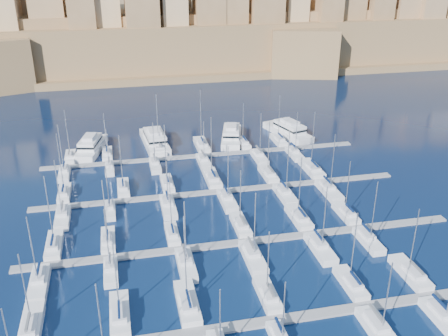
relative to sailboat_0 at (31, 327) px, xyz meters
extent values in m
plane|color=black|center=(36.40, 28.25, -0.74)|extent=(600.00, 600.00, 0.00)
cube|color=slate|center=(36.40, -5.75, -0.54)|extent=(84.00, 2.00, 0.40)
cube|color=slate|center=(36.40, 16.25, -0.54)|extent=(84.00, 2.00, 0.40)
cube|color=slate|center=(36.40, 38.25, -0.54)|extent=(84.00, 2.00, 0.40)
cube|color=slate|center=(36.40, 60.25, -0.54)|extent=(84.00, 2.00, 0.40)
cube|color=silver|center=(0.00, 0.12, -0.20)|extent=(2.92, 9.74, 1.69)
cube|color=silver|center=(0.00, -0.85, 0.99)|extent=(2.04, 4.38, 0.70)
cylinder|color=#9EA0A8|center=(0.00, 0.61, 6.36)|extent=(0.18, 0.18, 11.43)
cube|color=#595B60|center=(0.00, -1.34, 2.04)|extent=(0.35, 3.90, 0.35)
cube|color=silver|center=(12.63, 0.12, -0.20)|extent=(2.92, 9.73, 1.69)
cube|color=silver|center=(12.63, -0.86, 0.99)|extent=(2.04, 4.38, 0.70)
cylinder|color=#9EA0A8|center=(12.63, 0.61, 7.26)|extent=(0.18, 0.18, 13.23)
cube|color=#08183D|center=(12.63, -1.34, 2.04)|extent=(0.35, 3.89, 0.35)
cube|color=silver|center=(22.92, 0.41, -0.19)|extent=(3.09, 10.31, 1.72)
cube|color=silver|center=(22.92, -0.62, 1.02)|extent=(2.17, 4.64, 0.70)
cylinder|color=#9EA0A8|center=(22.92, 0.92, 7.83)|extent=(0.18, 0.18, 14.31)
cube|color=#08183D|center=(22.92, -1.14, 2.07)|extent=(0.35, 4.12, 0.35)
cube|color=silver|center=(35.62, -0.34, -0.22)|extent=(2.65, 8.82, 1.64)
cube|color=silver|center=(35.62, -1.22, 0.95)|extent=(1.85, 3.97, 0.70)
cylinder|color=#9EA0A8|center=(35.62, 0.10, 5.96)|extent=(0.18, 0.18, 10.72)
cube|color=#595B60|center=(35.62, -1.66, 2.00)|extent=(0.35, 3.53, 0.35)
cube|color=silver|center=(49.81, -0.36, -0.22)|extent=(2.63, 8.78, 1.64)
cube|color=silver|center=(49.81, -1.24, 0.95)|extent=(1.84, 3.95, 0.70)
cylinder|color=#9EA0A8|center=(49.81, 0.08, 6.71)|extent=(0.18, 0.18, 12.24)
cube|color=#08183D|center=(49.81, -1.68, 2.00)|extent=(0.35, 3.51, 0.35)
cube|color=silver|center=(60.90, 0.11, -0.20)|extent=(2.92, 9.73, 1.69)
cube|color=silver|center=(60.90, -0.86, 0.99)|extent=(2.04, 4.38, 0.70)
cylinder|color=#9EA0A8|center=(60.90, 0.60, 6.29)|extent=(0.18, 0.18, 11.30)
cube|color=#595B60|center=(60.90, -1.34, 2.04)|extent=(0.35, 3.89, 0.35)
cylinder|color=#9EA0A8|center=(10.82, -12.82, 7.96)|extent=(0.18, 0.18, 14.51)
cylinder|color=#9EA0A8|center=(25.67, -11.08, 5.63)|extent=(0.18, 0.18, 10.17)
cube|color=#595B60|center=(25.67, -9.50, 1.95)|extent=(0.35, 3.15, 0.35)
cube|color=silver|center=(34.46, -9.77, 0.88)|extent=(1.58, 3.40, 0.70)
cylinder|color=#9EA0A8|center=(34.46, -10.90, 5.43)|extent=(0.18, 0.18, 9.79)
cube|color=#08183D|center=(34.46, -9.39, 1.93)|extent=(0.35, 3.02, 0.35)
cube|color=silver|center=(48.87, -11.67, -0.20)|extent=(2.95, 9.85, 1.69)
cube|color=silver|center=(48.87, -10.69, 1.00)|extent=(2.07, 4.43, 0.70)
cylinder|color=#9EA0A8|center=(48.87, -12.17, 6.34)|extent=(0.18, 0.18, 11.39)
cube|color=#595B60|center=(48.87, -10.20, 2.05)|extent=(0.35, 3.94, 0.35)
cube|color=silver|center=(59.41, -11.20, -0.22)|extent=(2.67, 8.89, 1.64)
cube|color=silver|center=(59.41, -10.31, 0.95)|extent=(1.87, 4.00, 0.70)
cube|color=#08183D|center=(59.41, -9.86, 2.00)|extent=(0.35, 3.56, 0.35)
cube|color=silver|center=(1.31, 21.97, -0.21)|extent=(2.83, 9.44, 1.67)
cube|color=silver|center=(1.31, 21.03, 0.98)|extent=(1.98, 4.25, 0.70)
cylinder|color=#9EA0A8|center=(1.31, 22.44, 7.24)|extent=(0.18, 0.18, 13.23)
cube|color=#08183D|center=(1.31, 20.55, 2.03)|extent=(0.35, 3.78, 0.35)
cube|color=silver|center=(11.07, 21.55, -0.23)|extent=(2.58, 8.59, 1.63)
cube|color=silver|center=(11.07, 20.69, 0.94)|extent=(1.80, 3.87, 0.70)
cylinder|color=#9EA0A8|center=(11.07, 21.98, 6.42)|extent=(0.18, 0.18, 11.66)
cube|color=#08183D|center=(11.07, 20.26, 1.99)|extent=(0.35, 3.44, 0.35)
cube|color=silver|center=(23.10, 21.23, -0.24)|extent=(2.39, 7.95, 1.60)
cube|color=silver|center=(23.10, 20.43, 0.90)|extent=(1.67, 3.58, 0.70)
cylinder|color=#9EA0A8|center=(23.10, 21.63, 6.63)|extent=(0.18, 0.18, 12.15)
cube|color=#08183D|center=(23.10, 20.03, 1.95)|extent=(0.35, 3.18, 0.35)
cube|color=silver|center=(36.76, 21.69, -0.22)|extent=(2.66, 8.88, 1.64)
cube|color=silver|center=(36.76, 20.80, 0.95)|extent=(1.86, 4.00, 0.70)
cylinder|color=#9EA0A8|center=(36.76, 22.14, 6.12)|extent=(0.18, 0.18, 11.03)
cube|color=#595B60|center=(36.76, 20.36, 2.00)|extent=(0.35, 3.55, 0.35)
cube|color=silver|center=(49.12, 22.15, -0.20)|extent=(2.94, 9.81, 1.69)
cube|color=silver|center=(49.12, 21.17, 1.00)|extent=(2.06, 4.41, 0.70)
cylinder|color=#9EA0A8|center=(49.12, 22.64, 6.84)|extent=(0.18, 0.18, 12.38)
cube|color=#08183D|center=(49.12, 20.68, 2.05)|extent=(0.35, 3.92, 0.35)
cube|color=silver|center=(59.23, 21.62, -0.22)|extent=(2.62, 8.74, 1.64)
cube|color=silver|center=(59.23, 20.75, 0.94)|extent=(1.84, 3.93, 0.70)
cylinder|color=#9EA0A8|center=(59.23, 22.06, 6.05)|extent=(0.18, 0.18, 10.90)
cube|color=#08183D|center=(59.23, 20.31, 1.99)|extent=(0.35, 3.50, 0.35)
cube|color=silver|center=(-0.07, 10.46, -0.20)|extent=(2.88, 9.59, 1.68)
cube|color=silver|center=(-0.07, 11.42, 0.99)|extent=(2.01, 4.31, 0.70)
cylinder|color=#9EA0A8|center=(-0.07, 9.98, 6.68)|extent=(0.18, 0.18, 12.09)
cube|color=#08183D|center=(-0.07, 11.90, 2.04)|extent=(0.35, 3.84, 0.35)
cube|color=silver|center=(11.44, 11.33, -0.25)|extent=(2.35, 7.84, 1.59)
cube|color=silver|center=(11.44, 12.12, 0.90)|extent=(1.65, 3.53, 0.70)
cylinder|color=#9EA0A8|center=(11.44, 10.94, 6.37)|extent=(0.18, 0.18, 11.64)
cube|color=#595B60|center=(11.44, 12.51, 1.95)|extent=(0.35, 3.13, 0.35)
cube|color=silver|center=(24.19, 10.50, -0.21)|extent=(2.85, 9.51, 1.68)
cube|color=silver|center=(24.19, 11.45, 0.98)|extent=(2.00, 4.28, 0.70)
cylinder|color=#9EA0A8|center=(24.19, 10.02, 6.59)|extent=(0.18, 0.18, 11.92)
cube|color=#595B60|center=(24.19, 11.92, 2.03)|extent=(0.35, 3.80, 0.35)
cube|color=silver|center=(36.18, 10.27, -0.19)|extent=(2.99, 9.96, 1.70)
cube|color=silver|center=(36.18, 11.27, 1.01)|extent=(2.09, 4.48, 0.70)
cylinder|color=#9EA0A8|center=(36.18, 9.77, 6.82)|extent=(0.18, 0.18, 12.33)
cube|color=#595B60|center=(36.18, 11.77, 2.06)|extent=(0.35, 3.98, 0.35)
cube|color=silver|center=(48.98, 10.36, -0.20)|extent=(2.93, 9.77, 1.69)
cube|color=silver|center=(48.98, 11.34, 1.00)|extent=(2.05, 4.40, 0.70)
cylinder|color=#9EA0A8|center=(48.98, 9.88, 6.70)|extent=(0.18, 0.18, 12.12)
cube|color=#08183D|center=(48.98, 11.83, 2.05)|extent=(0.35, 3.91, 0.35)
cube|color=silver|center=(58.85, 10.91, -0.23)|extent=(2.61, 8.69, 1.63)
cube|color=silver|center=(58.85, 11.78, 0.94)|extent=(1.82, 3.91, 0.70)
cylinder|color=#9EA0A8|center=(58.85, 10.47, 6.50)|extent=(0.18, 0.18, 11.82)
cube|color=#08183D|center=(58.85, 12.21, 1.99)|extent=(0.35, 3.48, 0.35)
cube|color=silver|center=(1.62, 43.63, -0.22)|extent=(2.63, 8.75, 1.64)
cube|color=silver|center=(1.62, 42.75, 0.94)|extent=(1.84, 3.94, 0.70)
cylinder|color=#9EA0A8|center=(1.62, 44.06, 7.30)|extent=(0.18, 0.18, 13.41)
cube|color=#08183D|center=(1.62, 42.31, 1.99)|extent=(0.35, 3.50, 0.35)
cube|color=silver|center=(14.61, 43.68, -0.22)|extent=(2.66, 8.86, 1.64)
cube|color=silver|center=(14.61, 42.79, 0.95)|extent=(1.86, 3.99, 0.70)
cylinder|color=#9EA0A8|center=(14.61, 44.12, 6.60)|extent=(0.18, 0.18, 12.00)
cube|color=#08183D|center=(14.61, 42.35, 2.00)|extent=(0.35, 3.54, 0.35)
cube|color=silver|center=(24.69, 43.69, -0.22)|extent=(2.67, 8.89, 1.64)
cube|color=silver|center=(24.69, 42.81, 0.95)|extent=(1.87, 4.00, 0.70)
cylinder|color=#9EA0A8|center=(24.69, 44.14, 7.47)|extent=(0.18, 0.18, 13.74)
cube|color=#08183D|center=(24.69, 42.36, 2.00)|extent=(0.35, 3.55, 0.35)
cube|color=silver|center=(35.49, 44.43, -0.18)|extent=(3.11, 10.36, 1.72)
cube|color=silver|center=(35.49, 43.39, 1.02)|extent=(2.17, 4.66, 0.70)
cylinder|color=#9EA0A8|center=(35.49, 44.95, 7.88)|extent=(0.18, 0.18, 14.40)
cube|color=#08183D|center=(35.49, 42.88, 2.07)|extent=(0.35, 4.14, 0.35)
cube|color=silver|center=(49.29, 43.89, -0.21)|extent=(2.78, 9.27, 1.66)
cube|color=silver|center=(49.29, 42.96, 0.97)|extent=(1.95, 4.17, 0.70)
cylinder|color=#9EA0A8|center=(49.29, 44.35, 6.98)|extent=(0.18, 0.18, 12.72)
cube|color=#595B60|center=(49.29, 42.50, 2.02)|extent=(0.35, 3.71, 0.35)
cube|color=silver|center=(60.79, 44.65, -0.17)|extent=(3.24, 10.80, 1.74)
cube|color=silver|center=(60.79, 43.57, 1.05)|extent=(2.27, 4.86, 0.70)
cylinder|color=#9EA0A8|center=(60.79, 45.19, 7.63)|extent=(0.18, 0.18, 13.87)
cube|color=#08183D|center=(60.79, 43.03, 2.10)|extent=(0.35, 4.32, 0.35)
cube|color=silver|center=(2.07, 32.53, -0.21)|extent=(2.83, 9.45, 1.67)
cube|color=silver|center=(2.07, 33.47, 0.98)|extent=(1.98, 4.25, 0.70)
cylinder|color=#9EA0A8|center=(2.07, 32.06, 6.71)|extent=(0.18, 0.18, 12.16)
cube|color=#595B60|center=(2.07, 33.94, 2.03)|extent=(0.35, 3.78, 0.35)
cube|color=silver|center=(11.49, 33.48, -0.25)|extent=(2.26, 7.55, 1.58)
cube|color=silver|center=(11.49, 34.23, 0.88)|extent=(1.58, 3.40, 0.70)
cylinder|color=#9EA0A8|center=(11.49, 33.10, 5.37)|extent=(0.18, 0.18, 9.67)
cube|color=#08183D|center=(11.49, 34.61, 1.93)|extent=(0.35, 3.02, 0.35)
cube|color=silver|center=(23.62, 32.40, -0.20)|extent=(2.91, 9.71, 1.69)
cube|color=silver|center=(23.62, 33.37, 0.99)|extent=(2.04, 4.37, 0.70)
cylinder|color=#9EA0A8|center=(23.62, 31.91, 6.34)|extent=(0.18, 0.18, 11.39)
cube|color=#08183D|center=(23.62, 33.85, 2.04)|extent=(0.35, 3.88, 0.35)
cube|color=silver|center=(36.54, 32.47, -0.20)|extent=(2.87, 9.56, 1.68)
cube|color=silver|center=(36.54, 33.43, 0.99)|extent=(2.01, 4.30, 0.70)
cylinder|color=#9EA0A8|center=(36.54, 31.99, 6.74)|extent=(0.18, 0.18, 12.20)
cube|color=#08183D|center=(36.54, 33.90, 2.04)|extent=(0.35, 3.83, 0.35)
cube|color=silver|center=(49.72, 32.38, -0.20)|extent=(2.92, 9.75, 1.69)
cube|color=silver|center=(49.72, 33.35, 0.99)|extent=(2.05, 4.39, 0.70)
cylinder|color=#9EA0A8|center=(49.72, 31.89, 7.95)|extent=(0.18, 0.18, 14.60)
cube|color=#08183D|center=(49.72, 33.84, 2.04)|extent=(0.35, 3.90, 0.35)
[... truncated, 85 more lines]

